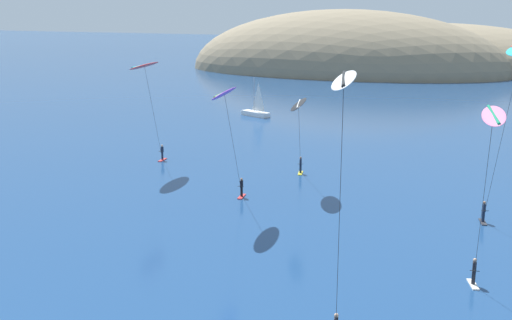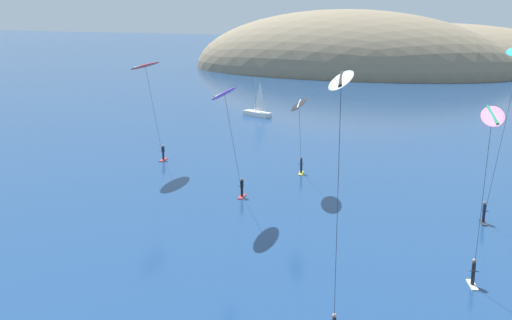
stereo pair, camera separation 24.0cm
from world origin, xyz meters
TOP-DOWN VIEW (x-y plane):
  - headland_island at (-14.98, 147.53)m, footprint 100.29×64.40m
  - sailboat_near at (-14.11, 68.71)m, footprint 5.80×3.29m
  - kitesurfer_white at (14.89, 6.68)m, footprint 2.36×5.78m
  - kitesurfer_red at (-12.41, 35.80)m, footprint 2.35×7.32m
  - kitesurfer_purple at (0.93, 25.60)m, footprint 1.98×8.22m
  - kitesurfer_pink at (20.56, 15.93)m, footprint 1.88×6.69m
  - kitesurfer_black at (3.98, 34.42)m, footprint 3.15×8.69m

SIDE VIEW (x-z plane):
  - headland_island at x=-14.98m, z-range -15.09..15.09m
  - sailboat_near at x=-14.11m, z-range -2.21..3.49m
  - kitesurfer_black at x=3.98m, z-range 3.06..11.39m
  - kitesurfer_purple at x=0.93m, z-range 3.89..14.04m
  - kitesurfer_red at x=-12.41m, z-range 4.41..15.22m
  - kitesurfer_pink at x=20.56m, z-range 4.36..15.44m
  - kitesurfer_white at x=14.89m, z-range 5.30..19.00m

